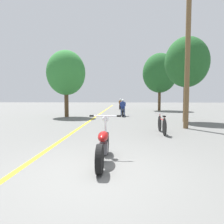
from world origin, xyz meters
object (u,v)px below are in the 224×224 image
object	(u,v)px
motorcycle_foreground	(103,144)
roadside_tree_right_far	(160,73)
bicycle_parked	(162,125)
roadside_tree_left	(66,73)
motorcycle_rider_far	(120,105)
roadside_tree_right_near	(187,63)
motorcycle_rider_lead	(123,110)
utility_pole	(188,50)

from	to	relation	value
motorcycle_foreground	roadside_tree_right_far	bearing A→B (deg)	76.31
bicycle_parked	roadside_tree_left	bearing A→B (deg)	131.24
motorcycle_rider_far	roadside_tree_right_near	bearing A→B (deg)	-71.93
motorcycle_rider_far	roadside_tree_left	bearing A→B (deg)	-111.37
motorcycle_rider_lead	bicycle_parked	world-z (taller)	motorcycle_rider_lead
motorcycle_foreground	motorcycle_rider_lead	distance (m)	11.86
roadside_tree_right_near	motorcycle_rider_far	bearing A→B (deg)	108.07
roadside_tree_right_far	motorcycle_foreground	world-z (taller)	roadside_tree_right_far
motorcycle_rider_far	roadside_tree_right_far	bearing A→B (deg)	-24.90
utility_pole	motorcycle_foreground	distance (m)	7.31
utility_pole	roadside_tree_left	size ratio (longest dim) A/B	1.43
motorcycle_foreground	motorcycle_rider_far	bearing A→B (deg)	89.79
roadside_tree_right_far	bicycle_parked	xyz separation A→B (m)	(-2.60, -15.35, -4.01)
roadside_tree_right_near	roadside_tree_left	distance (m)	8.84
utility_pole	roadside_tree_right_near	world-z (taller)	utility_pole
roadside_tree_right_near	roadside_tree_right_far	size ratio (longest dim) A/B	0.79
roadside_tree_right_far	motorcycle_rider_lead	world-z (taller)	roadside_tree_right_far
motorcycle_rider_lead	bicycle_parked	size ratio (longest dim) A/B	1.20
roadside_tree_right_far	motorcycle_rider_lead	size ratio (longest dim) A/B	3.15
bicycle_parked	roadside_tree_right_near	bearing A→B (deg)	61.96
utility_pole	roadside_tree_right_far	bearing A→B (deg)	85.28
bicycle_parked	utility_pole	bearing A→B (deg)	45.57
roadside_tree_right_far	motorcycle_rider_lead	distance (m)	9.40
motorcycle_foreground	motorcycle_rider_far	xyz separation A→B (m)	(0.08, 21.42, 0.11)
roadside_tree_left	motorcycle_rider_far	size ratio (longest dim) A/B	2.50
utility_pole	motorcycle_rider_far	distance (m)	16.71
utility_pole	motorcycle_rider_lead	bearing A→B (deg)	115.97
motorcycle_foreground	utility_pole	bearing A→B (deg)	56.70
motorcycle_rider_far	motorcycle_foreground	bearing A→B (deg)	-90.21
roadside_tree_left	motorcycle_foreground	world-z (taller)	roadside_tree_left
motorcycle_foreground	bicycle_parked	distance (m)	4.45
motorcycle_foreground	motorcycle_rider_far	size ratio (longest dim) A/B	0.96
bicycle_parked	motorcycle_foreground	bearing A→B (deg)	-118.15
motorcycle_foreground	motorcycle_rider_lead	size ratio (longest dim) A/B	0.94
motorcycle_rider_far	utility_pole	bearing A→B (deg)	-77.76
motorcycle_rider_far	bicycle_parked	bearing A→B (deg)	-83.40
utility_pole	motorcycle_rider_lead	size ratio (longest dim) A/B	3.50
motorcycle_foreground	motorcycle_rider_far	world-z (taller)	motorcycle_rider_far
utility_pole	roadside_tree_right_far	xyz separation A→B (m)	(1.14, 13.87, 0.57)
roadside_tree_right_near	motorcycle_rider_lead	world-z (taller)	roadside_tree_right_near
roadside_tree_right_far	roadside_tree_left	world-z (taller)	roadside_tree_right_far
roadside_tree_left	motorcycle_rider_far	distance (m)	11.64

